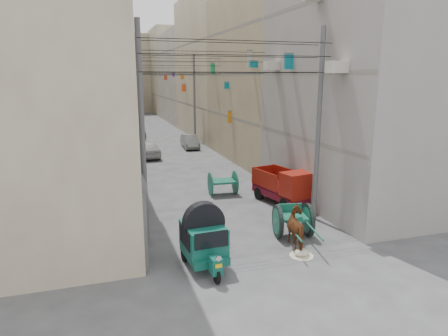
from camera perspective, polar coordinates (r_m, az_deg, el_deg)
name	(u,v)px	position (r m, az deg, el deg)	size (l,w,h in m)	color
ground	(309,306)	(11.62, 12.05, -18.74)	(140.00, 140.00, 0.00)	#404042
building_row_left	(63,72)	(42.73, -22.04, 12.58)	(8.00, 62.00, 14.00)	#C3B394
building_row_right	(220,73)	(44.60, -0.54, 13.47)	(8.00, 62.00, 14.00)	gray
end_cap_building	(124,74)	(74.68, -14.05, 12.91)	(22.00, 10.00, 13.00)	#B3A98D
shutters_left	(128,175)	(19.45, -13.60, -0.97)	(0.18, 14.40, 2.88)	#505055
signboards	(168,112)	(30.70, -8.06, 7.92)	(8.22, 40.52, 5.67)	orange
ac_units	(304,44)	(18.44, 11.30, 17.01)	(0.70, 6.55, 3.35)	beige
utility_poles	(180,109)	(26.09, -6.33, 8.36)	(7.40, 22.20, 8.00)	#525254
overhead_cables	(188,63)	(23.48, -5.20, 14.65)	(7.40, 22.52, 1.12)	black
auto_rickshaw	(204,238)	(13.04, -2.89, -9.97)	(1.43, 2.39, 1.66)	black
tonga_cart	(293,220)	(15.66, 9.83, -7.32)	(1.56, 3.01, 1.29)	black
mini_truck	(287,188)	(19.27, 8.93, -2.87)	(2.03, 3.37, 1.77)	black
second_cart	(223,182)	(20.81, -0.17, -2.07)	(1.47, 1.32, 1.23)	#145742
feed_sack	(302,252)	(14.30, 11.03, -11.75)	(0.52, 0.42, 0.26)	beige
horse	(299,229)	(14.71, 10.65, -8.57)	(0.77, 1.68, 1.42)	maroon
distant_car_white	(148,149)	(31.07, -10.83, 2.72)	(1.55, 3.86, 1.32)	#B3B3B3
distant_car_grey	(190,141)	(34.62, -4.88, 3.80)	(1.21, 3.48, 1.15)	#535756
distant_car_green	(137,132)	(41.77, -12.28, 5.06)	(1.49, 3.67, 1.07)	#226450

